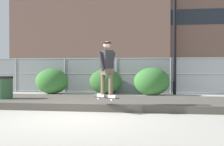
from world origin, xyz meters
TOP-DOWN VIEW (x-y plane):
  - ground_plane at (0.00, 0.00)m, footprint 120.00×120.00m
  - gravel_berm at (0.00, 2.78)m, footprint 10.65×3.10m
  - skateboard at (0.63, 1.11)m, footprint 0.78×0.60m
  - skater at (0.63, 1.11)m, footprint 0.66×0.61m
  - chain_fence at (0.00, 7.97)m, footprint 16.87×0.06m
  - parked_car_near at (-4.03, 11.43)m, footprint 4.52×2.18m
  - library_building at (-9.06, 47.40)m, footprint 26.53×15.59m
  - office_block at (11.64, 49.09)m, footprint 27.01×14.04m
  - shrub_left at (-3.20, 7.06)m, footprint 1.67×1.37m
  - shrub_center at (-0.49, 7.42)m, footprint 1.64×1.34m
  - shrub_right at (1.86, 6.94)m, footprint 1.73×1.41m
  - trash_bin at (-3.28, 2.40)m, footprint 0.59×0.59m

SIDE VIEW (x-z plane):
  - ground_plane at x=0.00m, z-range 0.00..0.00m
  - gravel_berm at x=0.00m, z-range 0.00..0.23m
  - skateboard at x=0.63m, z-range 0.41..0.48m
  - trash_bin at x=-3.28m, z-range 0.00..1.03m
  - shrub_center at x=-0.49m, z-range 0.00..1.27m
  - shrub_left at x=-3.20m, z-range 0.00..1.29m
  - shrub_right at x=1.86m, z-range 0.00..1.33m
  - parked_car_near at x=-4.03m, z-range 0.01..1.67m
  - chain_fence at x=0.00m, z-range 0.01..1.86m
  - skater at x=0.63m, z-range 0.56..2.21m
  - office_block at x=11.64m, z-range 0.00..15.30m
  - library_building at x=-9.06m, z-range 0.00..22.55m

